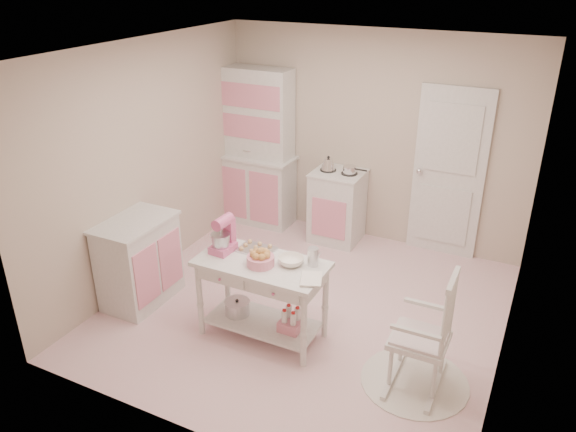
% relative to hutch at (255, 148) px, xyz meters
% --- Properties ---
extents(room_shell, '(3.84, 3.84, 2.62)m').
position_rel_hutch_xyz_m(room_shell, '(1.52, -1.66, 0.61)').
color(room_shell, pink).
rests_on(room_shell, ground).
extents(door, '(0.82, 0.05, 2.04)m').
position_rel_hutch_xyz_m(door, '(2.47, 0.21, -0.02)').
color(door, white).
rests_on(door, ground).
extents(hutch, '(1.06, 0.50, 2.08)m').
position_rel_hutch_xyz_m(hutch, '(0.00, 0.00, 0.00)').
color(hutch, white).
rests_on(hutch, ground).
extents(stove, '(0.62, 0.57, 0.92)m').
position_rel_hutch_xyz_m(stove, '(1.20, -0.05, -0.58)').
color(stove, white).
rests_on(stove, ground).
extents(base_cabinet, '(0.54, 0.84, 0.92)m').
position_rel_hutch_xyz_m(base_cabinet, '(-0.11, -2.27, -0.58)').
color(base_cabinet, white).
rests_on(base_cabinet, ground).
extents(lace_rug, '(0.92, 0.92, 0.01)m').
position_rel_hutch_xyz_m(lace_rug, '(2.81, -2.26, -1.03)').
color(lace_rug, white).
rests_on(lace_rug, ground).
extents(rocking_chair, '(0.49, 0.73, 1.10)m').
position_rel_hutch_xyz_m(rocking_chair, '(2.81, -2.26, -0.49)').
color(rocking_chair, white).
rests_on(rocking_chair, ground).
extents(work_table, '(1.20, 0.60, 0.80)m').
position_rel_hutch_xyz_m(work_table, '(1.33, -2.25, -0.64)').
color(work_table, white).
rests_on(work_table, ground).
extents(stand_mixer, '(0.22, 0.29, 0.34)m').
position_rel_hutch_xyz_m(stand_mixer, '(0.91, -2.23, -0.07)').
color(stand_mixer, '#D1588B').
rests_on(stand_mixer, work_table).
extents(cookie_tray, '(0.34, 0.24, 0.02)m').
position_rel_hutch_xyz_m(cookie_tray, '(1.18, -2.07, -0.23)').
color(cookie_tray, silver).
rests_on(cookie_tray, work_table).
extents(bread_basket, '(0.25, 0.25, 0.09)m').
position_rel_hutch_xyz_m(bread_basket, '(1.35, -2.30, -0.19)').
color(bread_basket, pink).
rests_on(bread_basket, work_table).
extents(mixing_bowl, '(0.23, 0.23, 0.07)m').
position_rel_hutch_xyz_m(mixing_bowl, '(1.59, -2.17, -0.20)').
color(mixing_bowl, white).
rests_on(mixing_bowl, work_table).
extents(metal_pitcher, '(0.10, 0.10, 0.17)m').
position_rel_hutch_xyz_m(metal_pitcher, '(1.77, -2.09, -0.16)').
color(metal_pitcher, silver).
rests_on(metal_pitcher, work_table).
extents(recipe_book, '(0.25, 0.29, 0.02)m').
position_rel_hutch_xyz_m(recipe_book, '(1.78, -2.37, -0.23)').
color(recipe_book, white).
rests_on(recipe_book, work_table).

